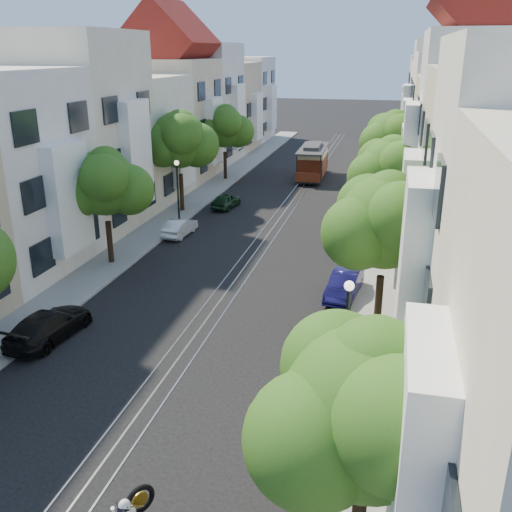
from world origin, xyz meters
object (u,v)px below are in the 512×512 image
Objects in this scene: cable_car at (313,160)px; parked_car_e_far at (359,227)px; tree_e_b at (386,224)px; parked_car_w_mid at (180,227)px; parked_car_e_mid at (344,285)px; tree_e_d at (394,139)px; parked_car_w_far at (226,201)px; lamp_east at (347,323)px; lamp_west at (177,182)px; tree_w_d at (225,128)px; tree_e_a at (370,416)px; tree_e_c at (391,171)px; tree_w_c at (180,141)px; parked_car_w_near at (49,325)px; tree_w_b at (105,185)px.

parked_car_e_far is at bearing -73.69° from cable_car.
parked_car_w_mid is at bearing 139.84° from tree_e_b.
tree_e_b reaches higher than parked_car_e_far.
parked_car_e_mid is at bearing 115.85° from tree_e_b.
tree_e_d is at bearing -134.11° from parked_car_w_mid.
cable_car is at bearing -104.83° from parked_car_w_far.
lamp_east is 1.00× the size of lamp_west.
tree_w_d is 10.49m from parked_car_w_far.
tree_e_a is 23.00m from tree_e_c.
tree_w_c reaches higher than lamp_west.
parked_car_w_mid is at bearing 119.12° from tree_e_a.
tree_w_d is (-14.40, 39.00, 0.20)m from tree_e_a.
tree_e_a is 0.92× the size of tree_e_d.
tree_e_a is at bearing 151.75° from parked_car_w_near.
tree_e_d is at bearing 90.00° from tree_e_a.
tree_e_a is at bearing -90.00° from tree_e_d.
tree_e_c is at bearing 90.00° from tree_e_a.
tree_w_b is at bearing -108.66° from cable_car.
tree_e_c is 1.00× the size of tree_w_d.
lamp_west is at bearing 124.99° from lamp_east.
tree_e_b reaches higher than lamp_east.
tree_w_b is at bearing -179.66° from parked_car_e_mid.
parked_car_w_mid is (-12.61, -0.36, -4.06)m from tree_e_c.
parked_car_w_mid is at bearing 72.43° from tree_w_b.
tree_w_c reaches higher than tree_e_d.
tree_w_d is 30.75m from parked_car_w_near.
parked_car_e_mid is (-1.71, 15.53, -3.81)m from tree_e_a.
cable_car is 2.27× the size of parked_car_w_far.
tree_w_c is 0.96× the size of cable_car.
tree_w_d is 2.01× the size of parked_car_w_mid.
parked_car_w_far is (-9.95, 14.19, -0.04)m from parked_car_e_mid.
tree_w_d is 1.57× the size of lamp_west.
cable_car is at bearing 132.79° from tree_e_d.
tree_e_d is at bearing -111.44° from parked_car_w_near.
tree_e_c and tree_w_d have the same top height.
tree_e_a reaches higher than parked_car_w_far.
tree_e_d reaches higher than parked_car_w_mid.
tree_e_c is 19.75m from parked_car_w_near.
parked_car_e_mid is (-1.71, -7.47, -4.01)m from tree_e_c.
tree_e_c is 0.88× the size of cable_car.
tree_w_b is (-14.40, -17.00, -0.47)m from tree_e_d.
tree_e_b is 2.06× the size of parked_car_w_mid.
tree_w_c reaches higher than parked_car_e_far.
tree_w_d is at bearing 112.80° from lamp_east.
parked_car_e_far is at bearing -162.48° from parked_car_w_mid.
parked_car_w_near is at bearing 93.60° from parked_car_w_far.
tree_e_b is 0.94× the size of tree_w_c.
tree_w_d reaches higher than parked_car_e_far.
tree_e_c is at bearing -48.01° from tree_w_d.
tree_e_d is at bearing 87.96° from lamp_east.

